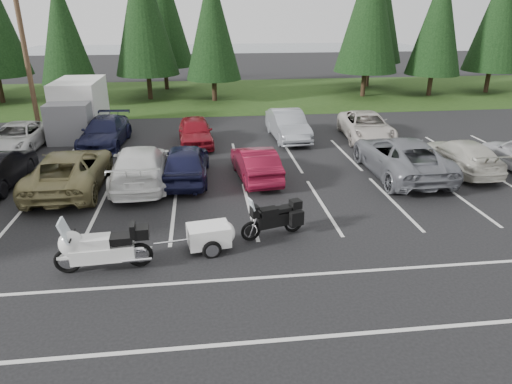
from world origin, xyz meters
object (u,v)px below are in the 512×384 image
at_px(cargo_trailer, 209,238).
at_px(car_far_3, 288,125).
at_px(car_near_6, 401,156).
at_px(touring_motorcycle, 102,244).
at_px(car_near_4, 186,162).
at_px(car_near_2, 70,170).
at_px(car_far_1, 105,132).
at_px(car_far_4, 366,126).
at_px(car_far_2, 195,131).
at_px(adventure_motorcycle, 273,216).
at_px(car_far_0, 17,137).
at_px(utility_pole, 25,49).
at_px(car_near_5, 255,163).
at_px(car_near_3, 140,165).
at_px(car_near_7, 460,155).
at_px(box_truck, 77,109).

bearing_deg(cargo_trailer, car_far_3, 59.70).
xyz_separation_m(car_near_6, touring_motorcycle, (-11.21, -6.42, -0.02)).
distance_m(car_near_6, car_far_3, 7.28).
xyz_separation_m(car_near_4, cargo_trailer, (0.78, -6.10, -0.37)).
height_order(car_near_2, car_near_4, car_near_2).
relative_size(car_far_1, car_far_4, 0.97).
distance_m(car_far_2, adventure_motorcycle, 10.96).
relative_size(car_near_2, adventure_motorcycle, 2.40).
distance_m(car_near_2, car_far_0, 7.00).
bearing_deg(utility_pole, car_far_2, -16.02).
bearing_deg(car_near_5, car_far_3, -118.34).
bearing_deg(car_near_3, car_near_7, 178.28).
height_order(utility_pole, touring_motorcycle, utility_pole).
height_order(car_far_1, car_far_4, car_far_1).
height_order(car_far_3, touring_motorcycle, touring_motorcycle).
height_order(car_far_2, cargo_trailer, car_far_2).
xyz_separation_m(car_near_2, car_far_4, (14.15, 5.69, -0.07)).
bearing_deg(box_truck, car_near_4, -52.94).
height_order(car_near_4, car_far_2, car_near_4).
bearing_deg(car_far_2, car_far_4, -3.17).
bearing_deg(utility_pole, cargo_trailer, -56.94).
relative_size(car_far_0, car_far_1, 0.97).
xyz_separation_m(car_far_3, adventure_motorcycle, (-2.58, -11.26, -0.05)).
bearing_deg(box_truck, car_near_5, -42.71).
xyz_separation_m(car_near_5, car_far_2, (-2.51, 5.43, 0.03)).
height_order(car_near_4, car_far_0, car_near_4).
xyz_separation_m(car_far_0, cargo_trailer, (9.30, -11.42, -0.26)).
relative_size(car_far_3, touring_motorcycle, 1.61).
height_order(car_far_1, adventure_motorcycle, car_far_1).
bearing_deg(car_near_7, car_near_6, 3.84).
bearing_deg(car_near_5, touring_motorcycle, 47.52).
bearing_deg(adventure_motorcycle, touring_motorcycle, 179.37).
bearing_deg(touring_motorcycle, car_near_3, 84.21).
height_order(car_near_3, car_far_1, car_near_3).
distance_m(car_near_5, car_far_1, 9.23).
bearing_deg(box_truck, car_near_2, -79.07).
xyz_separation_m(car_near_3, car_far_0, (-6.69, 5.56, -0.12)).
relative_size(car_near_5, car_far_1, 0.84).
bearing_deg(car_near_6, car_far_3, -58.93).
relative_size(utility_pole, car_far_3, 1.92).
xyz_separation_m(car_near_5, car_far_3, (2.50, 6.00, 0.09)).
relative_size(car_near_2, car_near_3, 1.04).
bearing_deg(car_near_6, car_near_3, -0.85).
bearing_deg(car_near_5, car_near_6, 171.95).
bearing_deg(car_far_3, car_far_0, 179.01).
xyz_separation_m(box_truck, car_near_5, (9.09, -8.39, -0.76)).
xyz_separation_m(car_near_5, car_far_0, (-11.40, 5.51, -0.02)).
height_order(car_near_4, car_far_4, car_near_4).
height_order(utility_pole, car_near_4, utility_pole).
bearing_deg(car_near_5, car_far_1, -44.74).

